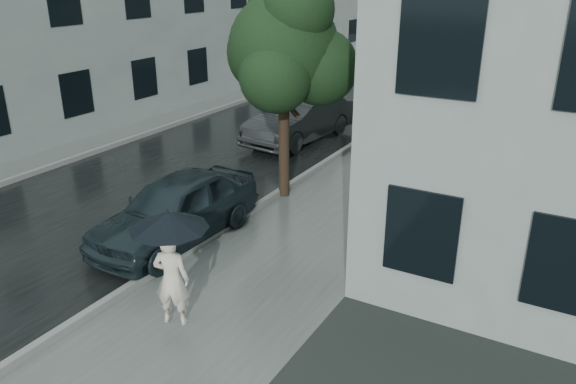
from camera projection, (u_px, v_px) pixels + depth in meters
The scene contains 12 objects.
ground at pixel (208, 306), 10.02m from camera, with size 120.00×120.00×0.00m, color black.
sidewalk at pixel (423, 141), 19.59m from camera, with size 3.50×60.00×0.01m, color slate.
kerb_near at pixel (374, 132), 20.40m from camera, with size 0.15×60.00×0.15m, color slate.
asphalt_road at pixel (290, 122), 22.03m from camera, with size 6.85×60.00×0.00m, color black.
kerb_far at pixel (218, 109), 23.61m from camera, with size 0.15×60.00×0.15m, color slate.
sidewalk_far at pixel (200, 109), 24.06m from camera, with size 1.70×60.00×0.01m, color #4C5451.
pedestrian at pixel (172, 279), 9.26m from camera, with size 0.60×0.40×1.65m, color beige.
umbrella at pixel (169, 220), 8.84m from camera, with size 1.63×1.63×1.17m.
street_tree at pixel (286, 47), 13.57m from camera, with size 3.51×3.19×5.56m.
lamp_post at pixel (413, 45), 20.26m from camera, with size 0.85×0.35×5.32m.
car_near at pixel (176, 209), 12.22m from camera, with size 1.73×4.31×1.47m, color #1A272C.
car_far at pixel (300, 119), 19.32m from camera, with size 1.65×4.74×1.56m, color #26292C.
Camera 1 is at (5.46, -6.72, 5.62)m, focal length 35.00 mm.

